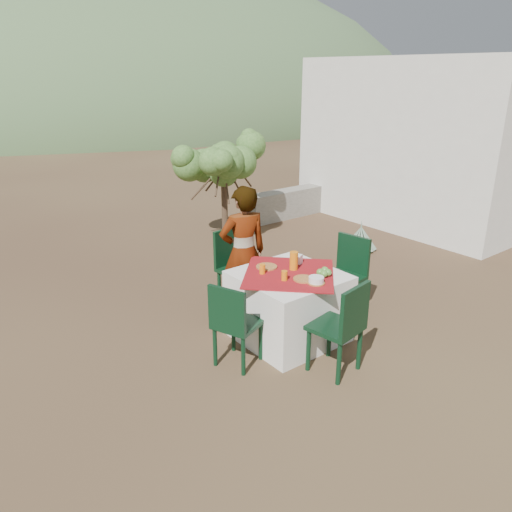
{
  "coord_description": "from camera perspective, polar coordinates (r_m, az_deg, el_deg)",
  "views": [
    {
      "loc": [
        -3.2,
        -3.85,
        2.77
      ],
      "look_at": [
        -0.07,
        0.17,
        0.87
      ],
      "focal_mm": 35.0,
      "sensor_mm": 36.0,
      "label": 1
    }
  ],
  "objects": [
    {
      "name": "ground",
      "position": [
        5.73,
        1.65,
        -8.47
      ],
      "size": [
        160.0,
        160.0,
        0.0
      ],
      "primitive_type": "plane",
      "color": "#39221A",
      "rests_on": "ground"
    },
    {
      "name": "table",
      "position": [
        5.43,
        3.72,
        -5.68
      ],
      "size": [
        1.3,
        1.3,
        0.76
      ],
      "color": "white",
      "rests_on": "ground"
    },
    {
      "name": "chair_far",
      "position": [
        6.14,
        -2.43,
        -0.88
      ],
      "size": [
        0.5,
        0.5,
        0.96
      ],
      "rotation": [
        0.0,
        0.0,
        0.14
      ],
      "color": "black",
      "rests_on": "ground"
    },
    {
      "name": "chair_near",
      "position": [
        4.81,
        9.89,
        -7.73
      ],
      "size": [
        0.5,
        0.5,
        0.95
      ],
      "rotation": [
        0.0,
        0.0,
        3.31
      ],
      "color": "black",
      "rests_on": "ground"
    },
    {
      "name": "chair_left",
      "position": [
        4.86,
        -2.59,
        -7.53
      ],
      "size": [
        0.53,
        0.53,
        0.88
      ],
      "rotation": [
        0.0,
        0.0,
        1.94
      ],
      "color": "black",
      "rests_on": "ground"
    },
    {
      "name": "chair_right",
      "position": [
        6.03,
        10.36,
        -1.74
      ],
      "size": [
        0.5,
        0.5,
        0.94
      ],
      "rotation": [
        0.0,
        0.0,
        4.87
      ],
      "color": "black",
      "rests_on": "ground"
    },
    {
      "name": "person",
      "position": [
        5.77,
        -1.46,
        0.38
      ],
      "size": [
        0.65,
        0.5,
        1.58
      ],
      "primitive_type": "imported",
      "rotation": [
        0.0,
        0.0,
        2.91
      ],
      "color": "#8C6651",
      "rests_on": "ground"
    },
    {
      "name": "shrub_tree",
      "position": [
        8.32,
        -3.61,
        10.12
      ],
      "size": [
        1.38,
        1.35,
        1.62
      ],
      "color": "#4B3925",
      "rests_on": "ground"
    },
    {
      "name": "agave",
      "position": [
        8.32,
        11.85,
        1.97
      ],
      "size": [
        0.53,
        0.54,
        0.57
      ],
      "rotation": [
        0.0,
        0.0,
        -0.31
      ],
      "color": "slate",
      "rests_on": "ground"
    },
    {
      "name": "guesthouse",
      "position": [
        10.54,
        19.75,
        12.4
      ],
      "size": [
        3.2,
        4.2,
        3.0
      ],
      "primitive_type": "cube",
      "color": "silver",
      "rests_on": "ground"
    },
    {
      "name": "stone_wall",
      "position": [
        10.25,
        5.16,
        6.31
      ],
      "size": [
        2.6,
        0.35,
        0.55
      ],
      "primitive_type": "cube",
      "color": "gray",
      "rests_on": "ground"
    },
    {
      "name": "hill_near_right",
      "position": [
        42.74,
        -17.66,
        15.86
      ],
      "size": [
        48.0,
        48.0,
        20.0
      ],
      "primitive_type": "ellipsoid",
      "color": "#405932",
      "rests_on": "ground"
    },
    {
      "name": "hill_far_right",
      "position": [
        58.88,
        -6.13,
        17.68
      ],
      "size": [
        36.0,
        36.0,
        14.0
      ],
      "primitive_type": "ellipsoid",
      "color": "slate",
      "rests_on": "ground"
    },
    {
      "name": "plate_far",
      "position": [
        5.41,
        1.22,
        -1.23
      ],
      "size": [
        0.23,
        0.23,
        0.01
      ],
      "primitive_type": "cylinder",
      "color": "brown",
      "rests_on": "table"
    },
    {
      "name": "plate_near",
      "position": [
        5.12,
        5.47,
        -2.63
      ],
      "size": [
        0.22,
        0.22,
        0.01
      ],
      "primitive_type": "cylinder",
      "color": "brown",
      "rests_on": "table"
    },
    {
      "name": "glass_far",
      "position": [
        5.24,
        0.73,
        -1.49
      ],
      "size": [
        0.06,
        0.06,
        0.1
      ],
      "primitive_type": "cylinder",
      "color": "orange",
      "rests_on": "table"
    },
    {
      "name": "glass_near",
      "position": [
        5.08,
        3.27,
        -2.24
      ],
      "size": [
        0.06,
        0.06,
        0.1
      ],
      "primitive_type": "cylinder",
      "color": "orange",
      "rests_on": "table"
    },
    {
      "name": "juice_pitcher",
      "position": [
        5.34,
        4.34,
        -0.54
      ],
      "size": [
        0.09,
        0.09,
        0.2
      ],
      "primitive_type": "cylinder",
      "color": "orange",
      "rests_on": "table"
    },
    {
      "name": "bowl_plate",
      "position": [
        5.05,
        6.88,
        -3.05
      ],
      "size": [
        0.18,
        0.18,
        0.01
      ],
      "primitive_type": "cylinder",
      "color": "brown",
      "rests_on": "table"
    },
    {
      "name": "white_bowl",
      "position": [
        5.04,
        6.9,
        -2.69
      ],
      "size": [
        0.15,
        0.15,
        0.06
      ],
      "primitive_type": "cylinder",
      "color": "white",
      "rests_on": "bowl_plate"
    },
    {
      "name": "jar_left",
      "position": [
        5.53,
        4.67,
        -0.33
      ],
      "size": [
        0.06,
        0.06,
        0.1
      ],
      "primitive_type": "cylinder",
      "color": "orange",
      "rests_on": "table"
    },
    {
      "name": "jar_right",
      "position": [
        5.64,
        4.35,
        0.02
      ],
      "size": [
        0.06,
        0.06,
        0.09
      ],
      "primitive_type": "cylinder",
      "color": "orange",
      "rests_on": "table"
    },
    {
      "name": "napkin_holder",
      "position": [
        5.52,
        4.99,
        -0.39
      ],
      "size": [
        0.09,
        0.07,
        0.1
      ],
      "primitive_type": "cube",
      "rotation": [
        0.0,
        0.0,
        0.43
      ],
      "color": "white",
      "rests_on": "table"
    },
    {
      "name": "fruit_cluster",
      "position": [
        5.23,
        7.8,
        -1.86
      ],
      "size": [
        0.16,
        0.15,
        0.08
      ],
      "color": "#518C33",
      "rests_on": "table"
    }
  ]
}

